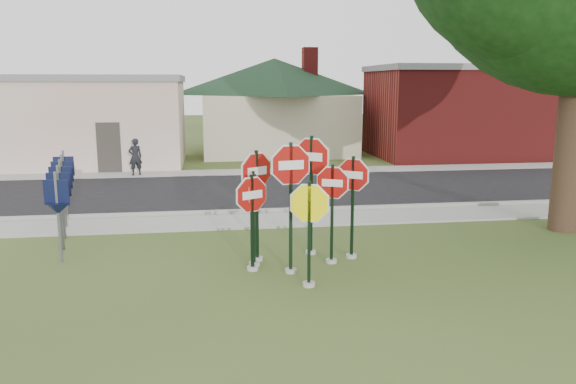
{
  "coord_description": "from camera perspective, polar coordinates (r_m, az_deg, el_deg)",
  "views": [
    {
      "loc": [
        -1.75,
        -9.81,
        3.85
      ],
      "look_at": [
        -0.08,
        2.0,
        1.52
      ],
      "focal_mm": 35.0,
      "sensor_mm": 36.0,
      "label": 1
    }
  ],
  "objects": [
    {
      "name": "ground",
      "position": [
        10.68,
        1.94,
        -10.09
      ],
      "size": [
        120.0,
        120.0,
        0.0
      ],
      "primitive_type": "plane",
      "color": "#324A1B",
      "rests_on": "ground"
    },
    {
      "name": "sidewalk_near",
      "position": [
        15.88,
        -1.5,
        -2.89
      ],
      "size": [
        60.0,
        1.6,
        0.06
      ],
      "primitive_type": "cube",
      "color": "gray",
      "rests_on": "ground"
    },
    {
      "name": "road",
      "position": [
        20.25,
        -2.97,
        0.11
      ],
      "size": [
        60.0,
        7.0,
        0.04
      ],
      "primitive_type": "cube",
      "color": "black",
      "rests_on": "ground"
    },
    {
      "name": "sidewalk_far",
      "position": [
        24.47,
        -3.88,
        2.02
      ],
      "size": [
        60.0,
        1.6,
        0.06
      ],
      "primitive_type": "cube",
      "color": "gray",
      "rests_on": "ground"
    },
    {
      "name": "curb",
      "position": [
        16.83,
        -1.9,
        -1.95
      ],
      "size": [
        60.0,
        0.2,
        0.14
      ],
      "primitive_type": "cube",
      "color": "gray",
      "rests_on": "ground"
    },
    {
      "name": "stop_sign_center",
      "position": [
        11.24,
        0.28,
        0.45
      ],
      "size": [
        1.12,
        0.24,
        2.81
      ],
      "color": "#A19F96",
      "rests_on": "ground"
    },
    {
      "name": "stop_sign_yellow",
      "position": [
        10.58,
        2.18,
        -3.06
      ],
      "size": [
        1.0,
        0.3,
        2.15
      ],
      "color": "#A19F96",
      "rests_on": "ground"
    },
    {
      "name": "stop_sign_left",
      "position": [
        11.52,
        -3.68,
        -1.96
      ],
      "size": [
        0.91,
        0.51,
        2.12
      ],
      "color": "#A19F96",
      "rests_on": "ground"
    },
    {
      "name": "stop_sign_right",
      "position": [
        11.99,
        4.51,
        -1.03
      ],
      "size": [
        0.89,
        0.42,
        2.26
      ],
      "color": "#A19F96",
      "rests_on": "ground"
    },
    {
      "name": "stop_sign_back_right",
      "position": [
        12.53,
        2.39,
        1.61
      ],
      "size": [
        0.97,
        0.67,
        2.83
      ],
      "color": "#A19F96",
      "rests_on": "ground"
    },
    {
      "name": "stop_sign_back_left",
      "position": [
        12.07,
        -3.21,
        0.24
      ],
      "size": [
        0.93,
        0.64,
        2.56
      ],
      "color": "#A19F96",
      "rests_on": "ground"
    },
    {
      "name": "stop_sign_far_right",
      "position": [
        12.37,
        6.59,
        -0.23
      ],
      "size": [
        0.82,
        0.6,
        2.39
      ],
      "color": "#A19F96",
      "rests_on": "ground"
    },
    {
      "name": "stop_sign_far_left",
      "position": [
        11.8,
        -3.5,
        -1.52
      ],
      "size": [
        0.33,
        1.02,
        2.16
      ],
      "color": "#A19F96",
      "rests_on": "ground"
    },
    {
      "name": "route_sign_row",
      "position": [
        15.0,
        -22.01,
        0.13
      ],
      "size": [
        1.43,
        4.63,
        2.0
      ],
      "color": "#59595E",
      "rests_on": "ground"
    },
    {
      "name": "building_stucco",
      "position": [
        28.79,
        -22.81,
        6.79
      ],
      "size": [
        12.2,
        6.2,
        4.2
      ],
      "color": "beige",
      "rests_on": "ground"
    },
    {
      "name": "building_house",
      "position": [
        32.03,
        -1.37,
        10.66
      ],
      "size": [
        11.6,
        11.6,
        6.2
      ],
      "color": "#BFB397",
      "rests_on": "ground"
    },
    {
      "name": "building_brick",
      "position": [
        31.51,
        17.99,
        7.86
      ],
      "size": [
        10.2,
        6.2,
        4.75
      ],
      "color": "maroon",
      "rests_on": "ground"
    },
    {
      "name": "bg_tree_right",
      "position": [
        43.01,
        26.09,
        12.24
      ],
      "size": [
        5.6,
        5.6,
        8.4
      ],
      "color": "#301E15",
      "rests_on": "ground"
    },
    {
      "name": "pedestrian",
      "position": [
        24.2,
        -15.25,
        3.47
      ],
      "size": [
        0.66,
        0.56,
        1.54
      ],
      "primitive_type": "imported",
      "rotation": [
        0.0,
        0.0,
        3.53
      ],
      "color": "black",
      "rests_on": "sidewalk_far"
    }
  ]
}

